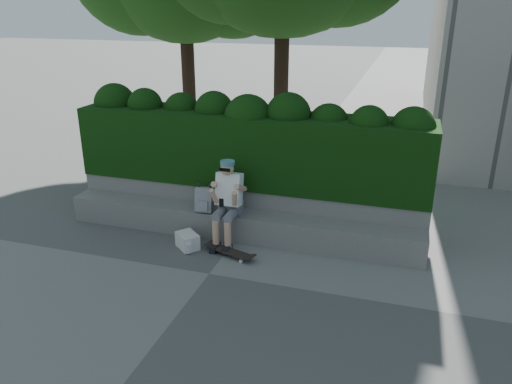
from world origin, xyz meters
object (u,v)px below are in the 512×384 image
(person, at_px, (228,199))
(backpack_ground, at_px, (188,241))
(skateboard, at_px, (230,252))
(backpack_plaid, at_px, (204,200))

(person, xyz_separation_m, backpack_ground, (-0.55, -0.40, -0.63))
(skateboard, distance_m, backpack_plaid, 1.02)
(person, bearing_deg, skateboard, -67.84)
(backpack_plaid, height_order, backpack_ground, backpack_plaid)
(skateboard, xyz_separation_m, backpack_ground, (-0.74, 0.05, 0.06))
(backpack_plaid, relative_size, backpack_ground, 1.07)
(backpack_plaid, bearing_deg, backpack_ground, -110.04)
(person, relative_size, backpack_plaid, 3.38)
(skateboard, height_order, backpack_ground, backpack_ground)
(person, height_order, backpack_plaid, person)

